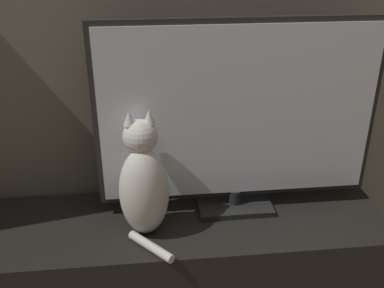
% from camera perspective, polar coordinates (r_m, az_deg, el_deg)
% --- Properties ---
extents(tv_stand, '(1.53, 0.42, 0.46)m').
position_cam_1_polar(tv_stand, '(1.71, -3.24, -16.05)').
color(tv_stand, black).
rests_on(tv_stand, ground_plane).
extents(tv, '(0.94, 0.16, 0.67)m').
position_cam_1_polar(tv, '(1.48, 5.88, 3.32)').
color(tv, black).
rests_on(tv, tv_stand).
extents(cat, '(0.17, 0.27, 0.42)m').
position_cam_1_polar(cat, '(1.43, -6.18, -5.06)').
color(cat, silver).
rests_on(cat, tv_stand).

